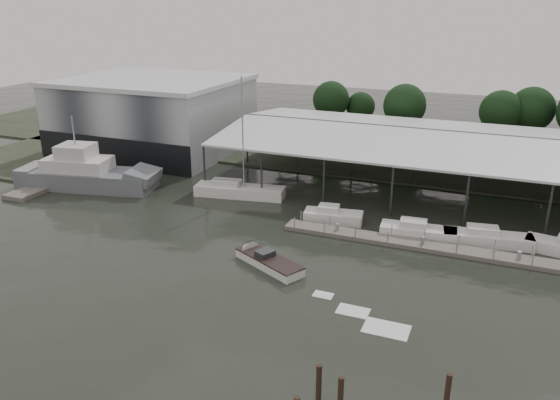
% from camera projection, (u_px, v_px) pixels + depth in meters
% --- Properties ---
extents(ground, '(200.00, 200.00, 0.00)m').
position_uv_depth(ground, '(233.00, 268.00, 45.43)').
color(ground, black).
rests_on(ground, ground).
extents(land_strip_far, '(140.00, 30.00, 0.30)m').
position_uv_depth(land_strip_far, '(360.00, 148.00, 81.87)').
color(land_strip_far, '#3C4332').
rests_on(land_strip_far, ground).
extents(land_strip_west, '(20.00, 40.00, 0.30)m').
position_uv_depth(land_strip_west, '(92.00, 141.00, 85.68)').
color(land_strip_west, '#3C4332').
rests_on(land_strip_west, ground).
extents(storage_warehouse, '(24.50, 20.50, 10.50)m').
position_uv_depth(storage_warehouse, '(154.00, 114.00, 79.57)').
color(storage_warehouse, '#A7ACB1').
rests_on(storage_warehouse, ground).
extents(covered_boat_shed, '(58.24, 24.00, 6.96)m').
position_uv_depth(covered_boat_shed, '(478.00, 140.00, 61.58)').
color(covered_boat_shed, silver).
rests_on(covered_boat_shed, ground).
extents(trawler_dock, '(3.00, 18.00, 0.50)m').
position_uv_depth(trawler_dock, '(69.00, 176.00, 68.17)').
color(trawler_dock, slate).
rests_on(trawler_dock, ground).
extents(floating_dock, '(28.00, 2.00, 1.40)m').
position_uv_depth(floating_dock, '(434.00, 247.00, 48.71)').
color(floating_dock, slate).
rests_on(floating_dock, ground).
extents(grey_trawler, '(17.37, 8.07, 8.84)m').
position_uv_depth(grey_trawler, '(88.00, 175.00, 64.34)').
color(grey_trawler, slate).
rests_on(grey_trawler, ground).
extents(white_sailboat, '(10.44, 4.31, 13.67)m').
position_uv_depth(white_sailboat, '(238.00, 191.00, 61.78)').
color(white_sailboat, white).
rests_on(white_sailboat, ground).
extents(speedboat_underway, '(17.07, 9.48, 2.00)m').
position_uv_depth(speedboat_underway, '(265.00, 260.00, 45.98)').
color(speedboat_underway, white).
rests_on(speedboat_underway, ground).
extents(moored_cruiser_0, '(6.07, 3.06, 1.70)m').
position_uv_depth(moored_cruiser_0, '(333.00, 216.00, 54.72)').
color(moored_cruiser_0, white).
rests_on(moored_cruiser_0, ground).
extents(moored_cruiser_1, '(7.10, 2.78, 1.70)m').
position_uv_depth(moored_cruiser_1, '(417.00, 231.00, 51.09)').
color(moored_cruiser_1, white).
rests_on(moored_cruiser_1, ground).
extents(moored_cruiser_2, '(8.06, 3.34, 1.70)m').
position_uv_depth(moored_cruiser_2, '(487.00, 238.00, 49.62)').
color(moored_cruiser_2, white).
rests_on(moored_cruiser_2, ground).
extents(horizon_tree_line, '(71.04, 10.90, 10.48)m').
position_uv_depth(horizon_tree_line, '(531.00, 114.00, 76.26)').
color(horizon_tree_line, '#312216').
rests_on(horizon_tree_line, ground).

